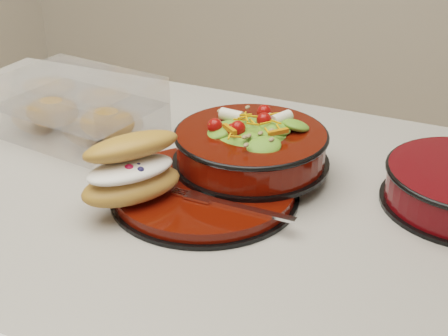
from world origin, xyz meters
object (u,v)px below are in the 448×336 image
at_px(salad_bowl, 251,141).
at_px(croissant, 133,169).
at_px(dinner_plate, 205,191).
at_px(pastry_box, 78,108).
at_px(fork, 235,206).

relative_size(salad_bowl, croissant, 1.35).
relative_size(dinner_plate, pastry_box, 0.98).
bearing_deg(croissant, fork, -44.65).
bearing_deg(pastry_box, fork, -14.78).
bearing_deg(dinner_plate, pastry_box, 160.35).
xyz_separation_m(fork, pastry_box, (-0.35, 0.14, 0.02)).
height_order(salad_bowl, fork, salad_bowl).
xyz_separation_m(croissant, fork, (0.13, 0.03, -0.04)).
relative_size(salad_bowl, fork, 1.50).
bearing_deg(pastry_box, dinner_plate, -12.65).
bearing_deg(croissant, pastry_box, 84.71).
relative_size(croissant, pastry_box, 0.64).
bearing_deg(fork, salad_bowl, 14.26).
xyz_separation_m(dinner_plate, croissant, (-0.07, -0.07, 0.05)).
bearing_deg(dinner_plate, croissant, -136.28).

